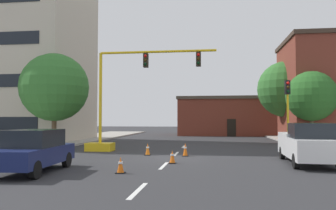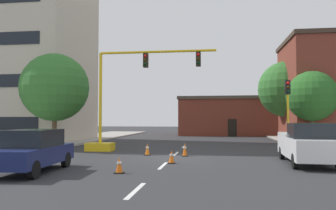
# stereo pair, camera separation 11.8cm
# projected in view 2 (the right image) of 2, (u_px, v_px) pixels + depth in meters

# --- Properties ---
(ground_plane) EXTENTS (160.00, 160.00, 0.00)m
(ground_plane) POSITION_uv_depth(u_px,v_px,m) (171.00, 158.00, 18.65)
(ground_plane) COLOR #2D2D30
(sidewalk_left) EXTENTS (6.00, 56.00, 0.14)m
(sidewalk_left) POSITION_uv_depth(u_px,v_px,m) (44.00, 144.00, 28.15)
(sidewalk_left) COLOR #9E998E
(sidewalk_left) RESTS_ON ground_plane
(lane_stripe_seg_1) EXTENTS (0.16, 2.40, 0.01)m
(lane_stripe_seg_1) POSITION_uv_depth(u_px,v_px,m) (136.00, 190.00, 10.23)
(lane_stripe_seg_1) COLOR silver
(lane_stripe_seg_1) RESTS_ON ground_plane
(lane_stripe_seg_2) EXTENTS (0.16, 2.40, 0.01)m
(lane_stripe_seg_2) POSITION_uv_depth(u_px,v_px,m) (163.00, 166.00, 15.68)
(lane_stripe_seg_2) COLOR silver
(lane_stripe_seg_2) RESTS_ON ground_plane
(lane_stripe_seg_3) EXTENTS (0.16, 2.40, 0.01)m
(lane_stripe_seg_3) POSITION_uv_depth(u_px,v_px,m) (176.00, 154.00, 21.12)
(lane_stripe_seg_3) COLOR silver
(lane_stripe_seg_3) RESTS_ON ground_plane
(lane_stripe_seg_4) EXTENTS (0.16, 2.40, 0.01)m
(lane_stripe_seg_4) POSITION_uv_depth(u_px,v_px,m) (184.00, 147.00, 26.57)
(lane_stripe_seg_4) COLOR silver
(lane_stripe_seg_4) RESTS_ON ground_plane
(building_tall_left) EXTENTS (15.75, 11.01, 22.07)m
(building_tall_left) POSITION_uv_depth(u_px,v_px,m) (9.00, 33.00, 34.49)
(building_tall_left) COLOR beige
(building_tall_left) RESTS_ON ground_plane
(building_brick_center) EXTENTS (14.01, 10.10, 5.16)m
(building_brick_center) POSITION_uv_depth(u_px,v_px,m) (230.00, 116.00, 47.20)
(building_brick_center) COLOR brown
(building_brick_center) RESTS_ON ground_plane
(traffic_signal_gantry) EXTENTS (8.85, 1.20, 6.83)m
(traffic_signal_gantry) POSITION_uv_depth(u_px,v_px,m) (116.00, 118.00, 23.00)
(traffic_signal_gantry) COLOR yellow
(traffic_signal_gantry) RESTS_ON ground_plane
(traffic_light_pole_right) EXTENTS (0.32, 0.47, 4.80)m
(traffic_light_pole_right) POSITION_uv_depth(u_px,v_px,m) (288.00, 99.00, 22.67)
(traffic_light_pole_right) COLOR yellow
(traffic_light_pole_right) RESTS_ON ground_plane
(tree_left_near) EXTENTS (5.22, 5.22, 7.24)m
(tree_left_near) POSITION_uv_depth(u_px,v_px,m) (55.00, 87.00, 25.96)
(tree_left_near) COLOR brown
(tree_left_near) RESTS_ON ground_plane
(tree_right_mid) EXTENTS (4.28, 4.28, 6.29)m
(tree_right_mid) POSITION_uv_depth(u_px,v_px,m) (312.00, 96.00, 28.67)
(tree_right_mid) COLOR brown
(tree_right_mid) RESTS_ON ground_plane
(tree_right_far) EXTENTS (5.93, 5.93, 8.31)m
(tree_right_far) POSITION_uv_depth(u_px,v_px,m) (287.00, 89.00, 35.47)
(tree_right_far) COLOR #4C3823
(tree_right_far) RESTS_ON ground_plane
(pickup_truck_white) EXTENTS (2.23, 5.48, 1.99)m
(pickup_truck_white) POSITION_uv_depth(u_px,v_px,m) (307.00, 144.00, 16.25)
(pickup_truck_white) COLOR white
(pickup_truck_white) RESTS_ON ground_plane
(sedan_navy_near_left) EXTENTS (2.10, 4.60, 1.74)m
(sedan_navy_near_left) POSITION_uv_depth(u_px,v_px,m) (33.00, 150.00, 13.82)
(sedan_navy_near_left) COLOR navy
(sedan_navy_near_left) RESTS_ON ground_plane
(traffic_cone_roadside_a) EXTENTS (0.36, 0.36, 0.79)m
(traffic_cone_roadside_a) POSITION_uv_depth(u_px,v_px,m) (185.00, 150.00, 19.75)
(traffic_cone_roadside_a) COLOR black
(traffic_cone_roadside_a) RESTS_ON ground_plane
(traffic_cone_roadside_b) EXTENTS (0.36, 0.36, 0.65)m
(traffic_cone_roadside_b) POSITION_uv_depth(u_px,v_px,m) (119.00, 165.00, 13.51)
(traffic_cone_roadside_b) COLOR black
(traffic_cone_roadside_b) RESTS_ON ground_plane
(traffic_cone_roadside_c) EXTENTS (0.36, 0.36, 0.65)m
(traffic_cone_roadside_c) POSITION_uv_depth(u_px,v_px,m) (172.00, 157.00, 16.51)
(traffic_cone_roadside_c) COLOR black
(traffic_cone_roadside_c) RESTS_ON ground_plane
(traffic_cone_roadside_d) EXTENTS (0.36, 0.36, 0.73)m
(traffic_cone_roadside_d) POSITION_uv_depth(u_px,v_px,m) (147.00, 149.00, 20.28)
(traffic_cone_roadside_d) COLOR black
(traffic_cone_roadside_d) RESTS_ON ground_plane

